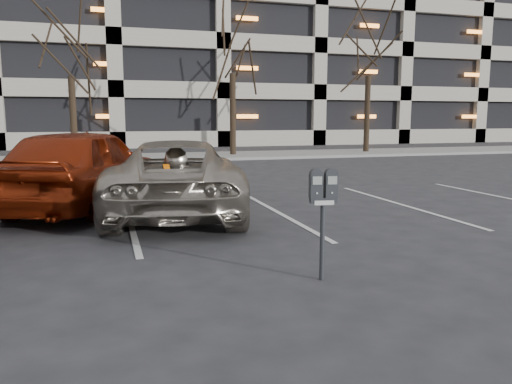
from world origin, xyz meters
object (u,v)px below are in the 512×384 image
object	(u,v)px
tree_c	(232,21)
suv_silver	(177,177)
tree_b	(68,23)
parking_meter	(323,197)
car_red	(84,168)
tree_d	(370,27)

from	to	relation	value
tree_c	suv_silver	world-z (taller)	tree_c
tree_b	parking_meter	size ratio (longest dim) A/B	6.30
parking_meter	car_red	size ratio (longest dim) A/B	0.26
tree_d	tree_c	bearing A→B (deg)	180.00
tree_c	tree_d	size ratio (longest dim) A/B	0.99
suv_silver	car_red	size ratio (longest dim) A/B	1.11
tree_c	car_red	world-z (taller)	tree_c
tree_c	suv_silver	bearing A→B (deg)	-108.65
tree_b	car_red	xyz separation A→B (m)	(0.81, -12.18, -4.86)
tree_b	tree_c	world-z (taller)	tree_c
tree_c	car_red	bearing A→B (deg)	-116.94
tree_b	tree_c	size ratio (longest dim) A/B	0.92
tree_d	parking_meter	world-z (taller)	tree_d
tree_b	parking_meter	bearing A→B (deg)	-78.75
tree_d	car_red	bearing A→B (deg)	-137.27
tree_c	parking_meter	distance (m)	18.82
tree_b	car_red	bearing A→B (deg)	-86.21
parking_meter	car_red	distance (m)	6.19
suv_silver	tree_d	bearing A→B (deg)	-121.07
tree_b	tree_d	world-z (taller)	tree_d
car_red	tree_c	bearing A→B (deg)	-95.17
tree_c	parking_meter	bearing A→B (deg)	-101.07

